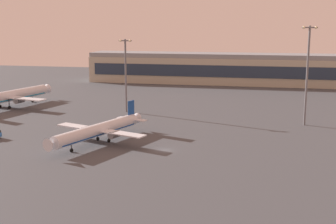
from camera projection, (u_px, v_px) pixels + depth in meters
ground_plane at (164, 150)px, 118.10m from camera, size 416.00×416.00×0.00m
terminal_building at (252, 69)px, 244.46m from camera, size 178.61×22.40×16.40m
airplane_near_gate at (99, 130)px, 124.77m from camera, size 28.60×36.34×9.62m
airplane_terminal_side at (8, 96)px, 176.70m from camera, size 35.44×45.20×11.72m
apron_light_west at (307, 70)px, 143.89m from camera, size 4.80×0.90×31.83m
apron_light_central at (126, 71)px, 166.04m from camera, size 4.80×0.90×26.92m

